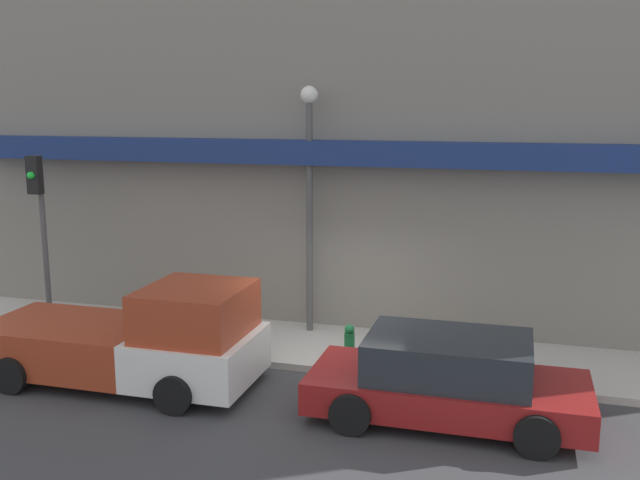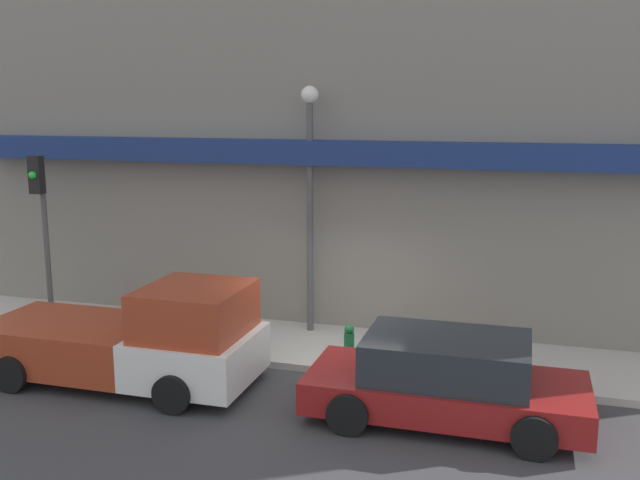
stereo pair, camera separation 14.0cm
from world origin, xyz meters
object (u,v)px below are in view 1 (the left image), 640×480
Objects in this scene: traffic_light at (40,211)px; street_lamp at (309,179)px; fire_hydrant at (349,341)px; parked_car at (448,379)px; pickup_truck at (138,340)px.

street_lamp is at bearing 13.87° from traffic_light.
traffic_light is at bearing 179.18° from fire_hydrant.
fire_hydrant is (-2.05, 1.90, -0.20)m from parked_car.
street_lamp is 1.38× the size of traffic_light.
fire_hydrant is 0.13× the size of street_lamp.
fire_hydrant is 3.50m from street_lamp.
parked_car is at bearing -12.72° from traffic_light.
fire_hydrant is 7.15m from traffic_light.
pickup_truck is at bearing -179.78° from parked_car.
fire_hydrant is at bearing -0.82° from traffic_light.
parked_car is at bearing 0.50° from pickup_truck.
street_lamp reaches higher than traffic_light.
fire_hydrant is 0.18× the size of traffic_light.
pickup_truck is at bearing -150.98° from fire_hydrant.
parked_car is at bearing -42.85° from fire_hydrant.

